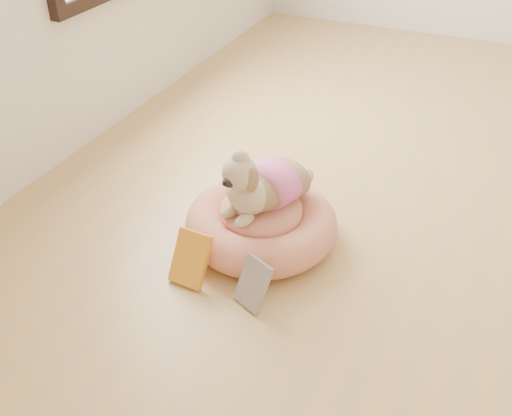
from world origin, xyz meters
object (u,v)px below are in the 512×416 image
at_px(pet_bed, 261,223).
at_px(book_yellow, 191,259).
at_px(book_white, 253,284).
at_px(dog, 262,173).

relative_size(pet_bed, book_yellow, 3.01).
xyz_separation_m(book_yellow, book_white, (0.25, -0.02, -0.01)).
bearing_deg(pet_bed, book_yellow, -113.60).
bearing_deg(book_white, dog, 133.12).
distance_m(pet_bed, dog, 0.22).
xyz_separation_m(pet_bed, dog, (-0.00, 0.01, 0.22)).
bearing_deg(dog, book_yellow, -92.33).
distance_m(book_yellow, book_white, 0.25).
xyz_separation_m(pet_bed, book_yellow, (-0.14, -0.31, 0.02)).
xyz_separation_m(dog, book_yellow, (-0.14, -0.32, -0.21)).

